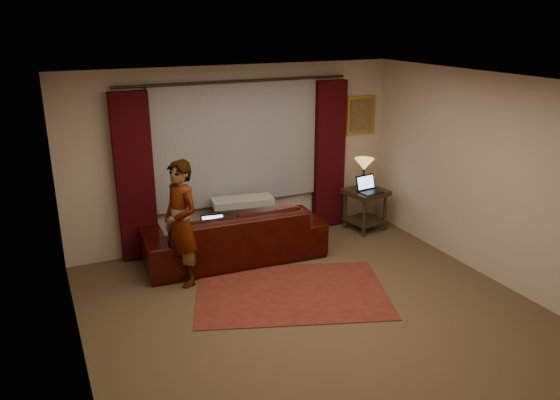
% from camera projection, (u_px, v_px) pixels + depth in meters
% --- Properties ---
extents(floor, '(5.00, 5.00, 0.01)m').
position_uv_depth(floor, '(316.00, 315.00, 6.24)').
color(floor, brown).
rests_on(floor, ground).
extents(ceiling, '(5.00, 5.00, 0.02)m').
position_uv_depth(ceiling, '(322.00, 84.00, 5.41)').
color(ceiling, silver).
rests_on(ceiling, ground).
extents(wall_back, '(5.00, 0.02, 2.60)m').
position_uv_depth(wall_back, '(236.00, 156.00, 7.97)').
color(wall_back, '#C0B099').
rests_on(wall_back, ground).
extents(wall_front, '(5.00, 0.02, 2.60)m').
position_uv_depth(wall_front, '(498.00, 319.00, 3.68)').
color(wall_front, '#C0B099').
rests_on(wall_front, ground).
extents(wall_left, '(0.02, 5.00, 2.60)m').
position_uv_depth(wall_left, '(71.00, 247.00, 4.83)').
color(wall_left, '#C0B099').
rests_on(wall_left, ground).
extents(wall_right, '(0.02, 5.00, 2.60)m').
position_uv_depth(wall_right, '(494.00, 179.00, 6.82)').
color(wall_right, '#C0B099').
rests_on(wall_right, ground).
extents(sheer_curtain, '(2.50, 0.05, 1.80)m').
position_uv_depth(sheer_curtain, '(237.00, 143.00, 7.86)').
color(sheer_curtain, gray).
rests_on(sheer_curtain, wall_back).
extents(drape_left, '(0.50, 0.14, 2.30)m').
position_uv_depth(drape_left, '(135.00, 178.00, 7.32)').
color(drape_left, '#340509').
rests_on(drape_left, floor).
extents(drape_right, '(0.50, 0.14, 2.30)m').
position_uv_depth(drape_right, '(329.00, 155.00, 8.51)').
color(drape_right, '#340509').
rests_on(drape_right, floor).
extents(curtain_rod, '(0.04, 0.04, 3.40)m').
position_uv_depth(curtain_rod, '(237.00, 81.00, 7.53)').
color(curtain_rod, '#2F2011').
rests_on(curtain_rod, wall_back).
extents(picture_frame, '(0.50, 0.04, 0.60)m').
position_uv_depth(picture_frame, '(361.00, 115.00, 8.64)').
color(picture_frame, '#BB8F34').
rests_on(picture_frame, wall_back).
extents(sofa, '(2.53, 1.20, 1.00)m').
position_uv_depth(sofa, '(233.00, 225.00, 7.53)').
color(sofa, black).
rests_on(sofa, floor).
extents(throw_blanket, '(0.91, 0.46, 0.10)m').
position_uv_depth(throw_blanket, '(242.00, 184.00, 7.67)').
color(throw_blanket, '#9B9B94').
rests_on(throw_blanket, sofa).
extents(clothing_pile, '(0.51, 0.42, 0.19)m').
position_uv_depth(clothing_pile, '(288.00, 213.00, 7.69)').
color(clothing_pile, brown).
rests_on(clothing_pile, sofa).
extents(laptop_sofa, '(0.36, 0.39, 0.23)m').
position_uv_depth(laptop_sofa, '(214.00, 226.00, 7.18)').
color(laptop_sofa, black).
rests_on(laptop_sofa, sofa).
extents(area_rug, '(2.70, 2.23, 0.01)m').
position_uv_depth(area_rug, '(291.00, 292.00, 6.73)').
color(area_rug, maroon).
rests_on(area_rug, floor).
extents(end_table, '(0.66, 0.66, 0.66)m').
position_uv_depth(end_table, '(365.00, 210.00, 8.63)').
color(end_table, black).
rests_on(end_table, floor).
extents(tiffany_lamp, '(0.41, 0.41, 0.48)m').
position_uv_depth(tiffany_lamp, '(364.00, 174.00, 8.52)').
color(tiffany_lamp, olive).
rests_on(tiffany_lamp, end_table).
extents(laptop_table, '(0.40, 0.43, 0.25)m').
position_uv_depth(laptop_table, '(371.00, 185.00, 8.35)').
color(laptop_table, black).
rests_on(laptop_table, end_table).
extents(person, '(0.60, 0.60, 1.61)m').
position_uv_depth(person, '(181.00, 224.00, 6.74)').
color(person, '#9B9B94').
rests_on(person, floor).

